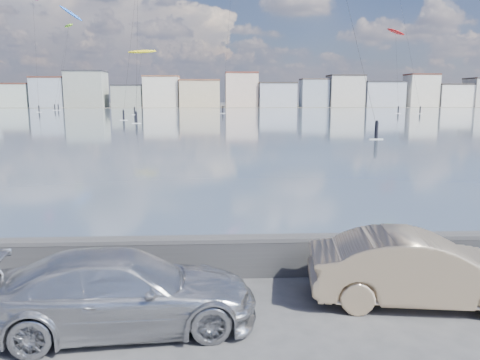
# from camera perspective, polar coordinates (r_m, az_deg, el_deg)

# --- Properties ---
(ground) EXTENTS (700.00, 700.00, 0.00)m
(ground) POSITION_cam_1_polar(r_m,az_deg,el_deg) (9.43, -5.07, -17.78)
(ground) COLOR #333335
(ground) RESTS_ON ground
(bay_water) EXTENTS (500.00, 177.00, 0.00)m
(bay_water) POSITION_cam_1_polar(r_m,az_deg,el_deg) (99.92, -3.18, 7.62)
(bay_water) COLOR #405468
(bay_water) RESTS_ON ground
(far_shore_strip) EXTENTS (500.00, 60.00, 0.00)m
(far_shore_strip) POSITION_cam_1_polar(r_m,az_deg,el_deg) (208.37, -3.08, 8.94)
(far_shore_strip) COLOR #4C473D
(far_shore_strip) RESTS_ON ground
(seawall) EXTENTS (400.00, 0.36, 1.08)m
(seawall) POSITION_cam_1_polar(r_m,az_deg,el_deg) (11.68, -4.63, -9.02)
(seawall) COLOR #28282B
(seawall) RESTS_ON ground
(far_buildings) EXTENTS (240.79, 13.26, 14.60)m
(far_buildings) POSITION_cam_1_polar(r_m,az_deg,el_deg) (194.33, -2.71, 10.63)
(far_buildings) COLOR gray
(far_buildings) RESTS_ON ground
(car_silver) EXTENTS (5.32, 2.61, 1.49)m
(car_silver) POSITION_cam_1_polar(r_m,az_deg,el_deg) (9.46, -14.13, -12.96)
(car_silver) COLOR #BBBCC1
(car_silver) RESTS_ON ground
(car_champagne) EXTENTS (4.83, 2.24, 1.53)m
(car_champagne) POSITION_cam_1_polar(r_m,az_deg,el_deg) (10.91, 21.03, -10.07)
(car_champagne) COLOR tan
(car_champagne) RESTS_ON ground
(kitesurfer_4) EXTENTS (4.58, 18.16, 29.57)m
(kitesurfer_4) POSITION_cam_1_polar(r_m,az_deg,el_deg) (175.18, -20.17, 17.14)
(kitesurfer_4) COLOR #8CD826
(kitesurfer_4) RESTS_ON ground
(kitesurfer_9) EXTENTS (8.08, 9.29, 33.80)m
(kitesurfer_9) POSITION_cam_1_polar(r_m,az_deg,el_deg) (169.64, -19.93, 18.39)
(kitesurfer_9) COLOR blue
(kitesurfer_9) RESTS_ON ground
(kitesurfer_12) EXTENTS (6.55, 18.66, 24.33)m
(kitesurfer_12) POSITION_cam_1_polar(r_m,az_deg,el_deg) (144.94, 18.45, 16.58)
(kitesurfer_12) COLOR red
(kitesurfer_12) RESTS_ON ground
(kitesurfer_13) EXTENTS (8.06, 11.48, 16.31)m
(kitesurfer_13) POSITION_cam_1_polar(r_m,az_deg,el_deg) (125.36, -11.87, 14.93)
(kitesurfer_13) COLOR yellow
(kitesurfer_13) RESTS_ON ground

